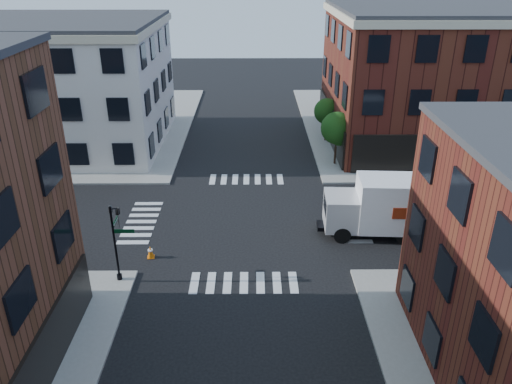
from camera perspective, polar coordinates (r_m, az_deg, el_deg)
The scene contains 10 objects.
ground at distance 33.60m, azimuth -1.22°, elevation -3.37°, with size 120.00×120.00×0.00m, color black.
sidewalk_ne at distance 56.81m, azimuth 20.91°, elevation 7.20°, with size 30.00×30.00×0.15m, color gray.
sidewalk_nw at distance 57.17m, azimuth -22.68°, elevation 7.01°, with size 30.00×30.00×0.15m, color gray.
building_ne at distance 50.72m, azimuth 23.32°, elevation 11.77°, with size 25.00×16.00×12.00m, color #481712.
building_nw at distance 50.61m, azimuth -23.54°, elevation 11.12°, with size 22.00×16.00×11.00m, color silver.
tree_near at distance 42.14m, azimuth 9.32°, elevation 7.04°, with size 2.69×2.69×4.49m.
tree_far at distance 47.88m, azimuth 8.17°, elevation 8.97°, with size 2.43×2.43×4.07m.
signal_pole at distance 27.35m, azimuth -15.72°, elevation -4.75°, with size 1.29×1.24×4.60m.
box_truck at distance 32.30m, azimuth 15.57°, elevation -1.62°, with size 8.64×3.00×3.85m.
traffic_cone at distance 30.22m, azimuth -11.97°, elevation -6.72°, with size 0.48×0.48×0.78m.
Camera 1 is at (0.48, -29.50, 16.09)m, focal length 35.00 mm.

